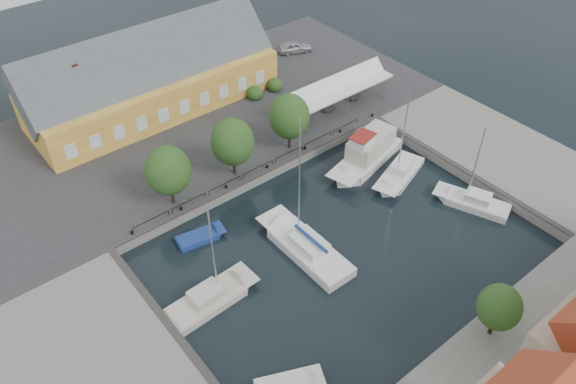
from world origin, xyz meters
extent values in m
plane|color=black|center=(0.00, 0.00, 0.00)|extent=(140.00, 140.00, 0.00)
cube|color=#2D2D30|center=(0.00, 23.00, 0.50)|extent=(56.00, 26.00, 1.00)
cube|color=slate|center=(22.00, -2.00, 0.50)|extent=(12.00, 24.00, 1.00)
cube|color=#383533|center=(0.00, 10.30, 1.06)|extent=(56.00, 0.60, 0.12)
cube|color=#383533|center=(-16.30, -2.00, 1.06)|extent=(0.60, 24.00, 0.12)
cube|color=#383533|center=(16.30, -2.00, 1.06)|extent=(0.60, 24.00, 0.12)
cylinder|color=black|center=(-14.00, 10.60, 1.20)|extent=(0.24, 0.24, 0.40)
cylinder|color=black|center=(-9.00, 10.60, 1.20)|extent=(0.24, 0.24, 0.40)
cylinder|color=black|center=(-4.00, 10.60, 1.20)|extent=(0.24, 0.24, 0.40)
cylinder|color=black|center=(1.00, 10.60, 1.20)|extent=(0.24, 0.24, 0.40)
cylinder|color=black|center=(6.00, 10.60, 1.20)|extent=(0.24, 0.24, 0.40)
cylinder|color=black|center=(11.00, 10.60, 1.20)|extent=(0.24, 0.24, 0.40)
cylinder|color=black|center=(16.00, 10.60, 1.20)|extent=(0.24, 0.24, 0.40)
cube|color=#C1852F|center=(-2.00, 28.00, 3.25)|extent=(28.00, 10.00, 4.50)
cube|color=#474C51|center=(-2.00, 28.00, 6.75)|extent=(28.56, 7.60, 7.60)
cube|color=#C1852F|center=(-12.00, 34.00, 2.75)|extent=(6.00, 6.00, 3.50)
cube|color=brown|center=(-10.00, 28.00, 8.60)|extent=(0.60, 0.60, 1.20)
cube|color=white|center=(14.00, 14.50, 3.70)|extent=(14.00, 4.00, 0.25)
cylinder|color=silver|center=(8.00, 12.70, 2.35)|extent=(0.10, 0.10, 2.70)
cylinder|color=silver|center=(8.00, 16.30, 2.35)|extent=(0.10, 0.10, 2.70)
cylinder|color=silver|center=(14.00, 12.70, 2.35)|extent=(0.10, 0.10, 2.70)
cylinder|color=silver|center=(14.00, 16.30, 2.35)|extent=(0.10, 0.10, 2.70)
cylinder|color=silver|center=(20.00, 12.70, 2.35)|extent=(0.10, 0.10, 2.70)
cylinder|color=silver|center=(20.00, 16.30, 2.35)|extent=(0.10, 0.10, 2.70)
cylinder|color=black|center=(-9.00, 12.00, 2.05)|extent=(0.30, 0.30, 2.10)
ellipsoid|color=#204117|center=(-9.00, 12.00, 4.88)|extent=(4.20, 4.20, 4.83)
cylinder|color=black|center=(-2.00, 12.00, 2.05)|extent=(0.30, 0.30, 2.10)
ellipsoid|color=#204117|center=(-2.00, 12.00, 4.88)|extent=(4.20, 4.20, 4.83)
cylinder|color=black|center=(5.00, 12.00, 2.05)|extent=(0.30, 0.30, 2.10)
ellipsoid|color=#204117|center=(5.00, 12.00, 4.88)|extent=(4.20, 4.20, 4.83)
imported|color=#B4B6BC|center=(19.18, 28.33, 1.77)|extent=(4.88, 3.45, 1.54)
imported|color=maroon|center=(-7.14, 16.94, 1.60)|extent=(2.03, 3.83, 1.20)
cube|color=white|center=(-2.73, -0.53, 0.15)|extent=(3.14, 8.36, 1.50)
cube|color=white|center=(-2.74, 0.51, 0.94)|extent=(3.02, 10.03, 0.08)
cube|color=white|center=(-2.73, -0.33, 1.40)|extent=(2.13, 3.34, 0.90)
cylinder|color=silver|center=(-2.74, 1.14, 7.17)|extent=(0.12, 0.12, 12.53)
cube|color=navy|center=(-2.73, -0.53, 2.15)|extent=(0.23, 4.18, 0.22)
cube|color=white|center=(11.01, 5.99, 0.10)|extent=(8.87, 4.98, 1.80)
cube|color=white|center=(9.99, 5.75, 1.04)|extent=(10.48, 5.24, 0.08)
cube|color=beige|center=(11.01, 5.99, 2.10)|extent=(6.22, 3.92, 2.20)
cube|color=white|center=(9.18, 5.56, 3.50)|extent=(2.64, 2.21, 1.20)
cube|color=maroon|center=(9.18, 5.56, 4.15)|extent=(2.86, 2.35, 0.10)
cube|color=white|center=(11.82, 2.21, 0.05)|extent=(6.60, 4.38, 1.30)
cube|color=white|center=(11.10, 1.97, 0.74)|extent=(7.72, 4.67, 0.08)
cube|color=white|center=(11.68, 2.17, 1.20)|extent=(2.87, 2.43, 0.90)
cylinder|color=silver|center=(10.67, 1.83, 5.46)|extent=(0.12, 0.12, 9.52)
cube|color=white|center=(13.83, -5.78, 0.05)|extent=(4.34, 6.29, 1.30)
cube|color=white|center=(13.56, -5.10, 0.74)|extent=(4.69, 7.34, 0.08)
cube|color=white|center=(13.78, -5.64, 1.20)|extent=(2.34, 2.76, 0.90)
cylinder|color=silver|center=(13.39, -4.69, 4.79)|extent=(0.12, 0.12, 8.17)
cube|color=beige|center=(-12.76, 0.68, 0.05)|extent=(6.48, 3.02, 1.30)
cube|color=beige|center=(-11.97, 0.71, 0.74)|extent=(7.74, 2.96, 0.08)
cube|color=beige|center=(-12.60, 0.69, 1.20)|extent=(2.62, 1.98, 0.90)
cylinder|color=silver|center=(-11.49, 0.73, 5.48)|extent=(0.12, 0.12, 9.55)
cube|color=white|center=(-11.95, -9.14, 0.54)|extent=(5.12, 3.61, 0.08)
cube|color=navy|center=(-9.43, 7.35, 0.05)|extent=(3.84, 2.37, 0.80)
cube|color=navy|center=(-8.99, 7.27, 0.49)|extent=(4.54, 2.42, 0.08)
camera|label=1|loc=(-25.20, -25.31, 36.42)|focal=35.00mm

